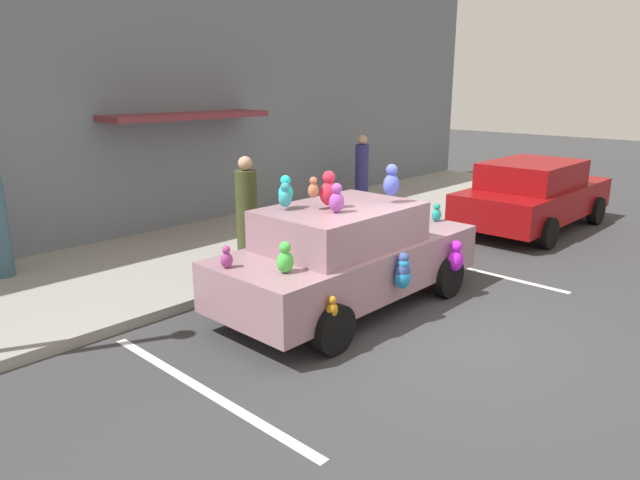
{
  "coord_description": "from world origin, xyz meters",
  "views": [
    {
      "loc": [
        -6.16,
        -3.72,
        3.23
      ],
      "look_at": [
        -0.04,
        2.03,
        0.9
      ],
      "focal_mm": 32.11,
      "sensor_mm": 36.0,
      "label": 1
    }
  ],
  "objects_px": {
    "plush_covered_car": "(348,255)",
    "pedestrian_walking_past": "(247,214)",
    "parked_sedan_behind": "(534,194)",
    "teddy_bear_on_sidewalk": "(280,236)",
    "pedestrian_near_shopfront": "(362,169)"
  },
  "relations": [
    {
      "from": "teddy_bear_on_sidewalk",
      "to": "pedestrian_near_shopfront",
      "type": "xyz_separation_m",
      "value": [
        4.96,
        2.06,
        0.54
      ]
    },
    {
      "from": "plush_covered_car",
      "to": "pedestrian_walking_past",
      "type": "height_order",
      "value": "plush_covered_car"
    },
    {
      "from": "parked_sedan_behind",
      "to": "pedestrian_walking_past",
      "type": "relative_size",
      "value": 2.42
    },
    {
      "from": "plush_covered_car",
      "to": "pedestrian_walking_past",
      "type": "relative_size",
      "value": 2.29
    },
    {
      "from": "plush_covered_car",
      "to": "teddy_bear_on_sidewalk",
      "type": "height_order",
      "value": "plush_covered_car"
    },
    {
      "from": "plush_covered_car",
      "to": "teddy_bear_on_sidewalk",
      "type": "relative_size",
      "value": 7.6
    },
    {
      "from": "teddy_bear_on_sidewalk",
      "to": "pedestrian_walking_past",
      "type": "height_order",
      "value": "pedestrian_walking_past"
    },
    {
      "from": "plush_covered_car",
      "to": "parked_sedan_behind",
      "type": "xyz_separation_m",
      "value": [
        6.41,
        0.01,
        -0.01
      ]
    },
    {
      "from": "pedestrian_near_shopfront",
      "to": "pedestrian_walking_past",
      "type": "distance_m",
      "value": 6.29
    },
    {
      "from": "parked_sedan_behind",
      "to": "teddy_bear_on_sidewalk",
      "type": "height_order",
      "value": "parked_sedan_behind"
    },
    {
      "from": "parked_sedan_behind",
      "to": "pedestrian_walking_past",
      "type": "height_order",
      "value": "pedestrian_walking_past"
    },
    {
      "from": "pedestrian_walking_past",
      "to": "plush_covered_car",
      "type": "bearing_deg",
      "value": -91.97
    },
    {
      "from": "teddy_bear_on_sidewalk",
      "to": "pedestrian_walking_past",
      "type": "xyz_separation_m",
      "value": [
        -0.92,
        -0.17,
        0.61
      ]
    },
    {
      "from": "plush_covered_car",
      "to": "parked_sedan_behind",
      "type": "height_order",
      "value": "plush_covered_car"
    },
    {
      "from": "parked_sedan_behind",
      "to": "teddy_bear_on_sidewalk",
      "type": "distance_m",
      "value": 5.98
    }
  ]
}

